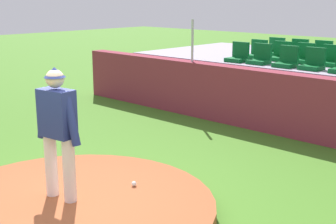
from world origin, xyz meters
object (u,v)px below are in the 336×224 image
(stadium_chair_2, at_px, (287,60))
(stadium_chair_7, at_px, (257,52))
(baseball, at_px, (134,184))
(stadium_chair_1, at_px, (260,58))
(pitcher, at_px, (58,124))
(stadium_chair_10, at_px, (330,59))
(stadium_chair_14, at_px, (275,50))
(stadium_chair_8, at_px, (281,55))
(stadium_chair_0, at_px, (238,56))
(stadium_chair_9, at_px, (304,57))
(stadium_chair_16, at_px, (321,54))
(stadium_chair_15, at_px, (298,52))
(stadium_chair_3, at_px, (313,63))

(stadium_chair_2, xyz_separation_m, stadium_chair_7, (-1.43, 0.91, 0.00))
(baseball, height_order, stadium_chair_1, stadium_chair_1)
(pitcher, bearing_deg, stadium_chair_1, 92.06)
(stadium_chair_10, relative_size, stadium_chair_14, 1.00)
(stadium_chair_8, xyz_separation_m, stadium_chair_10, (1.37, -0.01, 0.00))
(stadium_chair_0, distance_m, stadium_chair_10, 2.25)
(stadium_chair_1, bearing_deg, stadium_chair_9, -128.72)
(stadium_chair_8, bearing_deg, stadium_chair_2, 127.43)
(pitcher, bearing_deg, stadium_chair_8, 90.51)
(baseball, bearing_deg, stadium_chair_7, 109.11)
(baseball, relative_size, stadium_chair_14, 0.15)
(stadium_chair_16, bearing_deg, pitcher, 93.28)
(stadium_chair_15, bearing_deg, stadium_chair_7, 52.09)
(stadium_chair_1, bearing_deg, stadium_chair_15, -91.66)
(stadium_chair_8, bearing_deg, stadium_chair_10, 179.67)
(stadium_chair_3, xyz_separation_m, stadium_chair_16, (-0.67, 1.80, 0.00))
(baseball, xyz_separation_m, stadium_chair_15, (-1.60, 7.62, 1.16))
(stadium_chair_9, distance_m, stadium_chair_15, 1.13)
(stadium_chair_2, distance_m, stadium_chair_8, 1.16)
(stadium_chair_3, xyz_separation_m, stadium_chair_9, (-0.69, 0.87, 0.00))
(stadium_chair_1, xyz_separation_m, stadium_chair_2, (0.76, -0.04, 0.00))
(stadium_chair_3, xyz_separation_m, stadium_chair_7, (-2.07, 0.86, 0.00))
(baseball, bearing_deg, stadium_chair_8, 103.41)
(stadium_chair_7, bearing_deg, stadium_chair_14, -89.92)
(pitcher, distance_m, stadium_chair_0, 6.98)
(stadium_chair_16, bearing_deg, stadium_chair_1, 67.94)
(stadium_chair_0, bearing_deg, stadium_chair_7, -88.20)
(stadium_chair_8, bearing_deg, stadium_chair_1, 86.69)
(stadium_chair_9, distance_m, stadium_chair_16, 0.93)
(baseball, xyz_separation_m, stadium_chair_10, (-0.23, 6.69, 1.16))
(stadium_chair_2, distance_m, stadium_chair_9, 0.93)
(stadium_chair_2, xyz_separation_m, stadium_chair_10, (0.66, 0.91, 0.00))
(stadium_chair_8, distance_m, stadium_chair_14, 1.17)
(stadium_chair_1, bearing_deg, stadium_chair_8, -93.31)
(stadium_chair_0, relative_size, stadium_chair_1, 1.00)
(stadium_chair_15, bearing_deg, stadium_chair_14, 0.42)
(stadium_chair_7, height_order, stadium_chair_15, same)
(pitcher, bearing_deg, stadium_chair_14, 94.27)
(baseball, bearing_deg, stadium_chair_1, 105.83)
(stadium_chair_9, bearing_deg, baseball, 97.94)
(stadium_chair_14, bearing_deg, stadium_chair_3, 139.30)
(stadium_chair_15, bearing_deg, pitcher, 97.81)
(baseball, bearing_deg, stadium_chair_0, 111.64)
(stadium_chair_14, bearing_deg, stadium_chair_7, 90.08)
(stadium_chair_9, bearing_deg, pitcher, 93.85)
(pitcher, relative_size, stadium_chair_16, 3.59)
(stadium_chair_3, distance_m, stadium_chair_14, 2.74)
(stadium_chair_8, height_order, stadium_chair_14, same)
(stadium_chair_9, height_order, stadium_chair_16, same)
(pitcher, xyz_separation_m, stadium_chair_3, (0.17, 6.78, 0.15))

